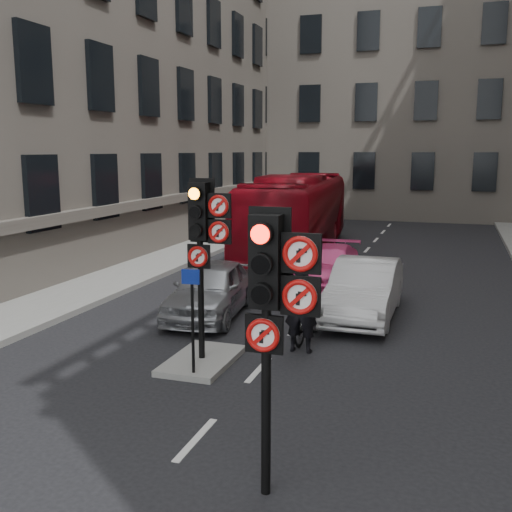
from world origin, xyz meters
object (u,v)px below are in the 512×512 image
Objects in this scene: signal_near at (273,293)px; motorcyclist at (301,307)px; bus_red at (297,214)px; car_white at (365,289)px; signal_far at (204,230)px; car_silver at (211,289)px; motorcycle at (308,316)px; car_pink at (330,265)px; info_sign at (192,307)px.

motorcyclist is at bearing 100.48° from signal_near.
motorcyclist is (3.17, -11.91, -0.64)m from bus_red.
signal_far is at bearing -119.41° from car_white.
car_silver is at bearing 117.77° from signal_near.
signal_far reaches higher than signal_near.
car_silver is 2.13× the size of motorcyclist.
car_white is 3.27m from motorcyclist.
signal_far is 1.83× the size of motorcyclist.
signal_near is 6.55m from motorcycle.
car_pink is 0.36× the size of bus_red.
signal_far is 0.81× the size of car_white.
bus_red reaches higher than info_sign.
signal_near is 1.81× the size of info_sign.
bus_red is 12.34m from motorcyclist.
car_pink is (2.17, 4.65, -0.11)m from car_silver.
motorcycle is at bearing -89.80° from motorcyclist.
bus_red reaches higher than motorcyclist.
signal_near reaches higher than info_sign.
motorcyclist is (-0.89, -3.13, 0.25)m from car_white.
signal_near is 12.27m from car_pink.
info_sign is at bearing -83.57° from signal_far.
car_pink is 6.72m from motorcyclist.
signal_near is at bearing -56.98° from signal_far.
car_silver is at bearing 110.75° from signal_far.
signal_near is at bearing -80.87° from bus_red.
signal_near is 1.90× the size of motorcycle.
motorcycle is 0.95× the size of info_sign.
motorcyclist is at bearing -40.83° from car_silver.
car_white is 3.89m from car_pink.
motorcyclist reaches higher than motorcycle.
signal_far is 0.86× the size of car_silver.
signal_near is 17.75m from bus_red.
signal_far is at bearing 37.67° from motorcyclist.
car_silver is at bearing 161.73° from motorcycle.
signal_far is 2.71m from motorcyclist.
bus_red reaches higher than car_pink.
motorcyclist is (-0.98, 5.32, -1.61)m from signal_near.
motorcycle is at bearing -28.52° from car_silver.
bus_red is at bearing 96.71° from signal_far.
signal_near reaches higher than motorcyclist.
bus_red is at bearing 110.30° from motorcycle.
car_silver is at bearing -163.61° from car_white.
car_white is at bearing -66.78° from car_pink.
signal_far reaches higher than car_silver.
car_pink is 2.11× the size of motorcyclist.
bus_red reaches higher than motorcycle.
car_silver is 2.10× the size of info_sign.
signal_near is at bearing -83.17° from car_pink.
signal_near is 5.65m from motorcyclist.
car_silver is 0.36× the size of bus_red.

